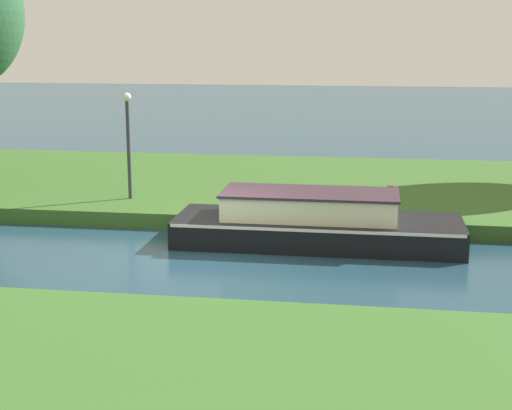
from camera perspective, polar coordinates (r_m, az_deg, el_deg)
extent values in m
plane|color=#214253|center=(17.28, -3.43, -3.68)|extent=(120.00, 120.00, 0.00)
cube|color=#386327|center=(23.93, 0.09, 1.41)|extent=(72.00, 10.00, 0.40)
cube|color=black|center=(18.02, 4.64, -1.96)|extent=(6.70, 2.14, 0.64)
cube|color=white|center=(17.95, 4.65, -1.09)|extent=(6.56, 2.17, 0.07)
cube|color=beige|center=(17.89, 4.05, -0.07)|extent=(4.01, 1.63, 0.57)
cube|color=#37252F|center=(17.83, 4.06, 0.92)|extent=(4.11, 1.71, 0.06)
cylinder|color=#333338|center=(21.23, -9.49, 4.03)|extent=(0.10, 0.10, 2.68)
sphere|color=white|center=(21.07, -9.63, 7.96)|extent=(0.24, 0.24, 0.24)
cylinder|color=brown|center=(19.10, 9.98, 0.23)|extent=(0.17, 0.17, 0.82)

